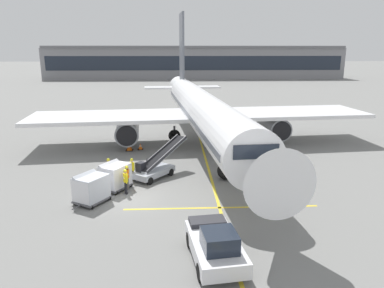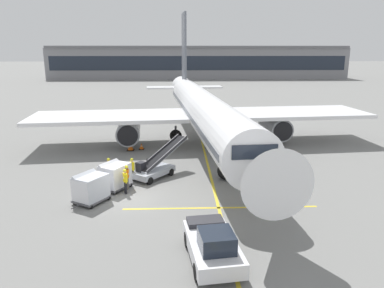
# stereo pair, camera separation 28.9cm
# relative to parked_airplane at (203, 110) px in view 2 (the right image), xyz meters

# --- Properties ---
(ground_plane) EXTENTS (600.00, 600.00, 0.00)m
(ground_plane) POSITION_rel_parked_airplane_xyz_m (-5.74, -14.58, -3.44)
(ground_plane) COLOR slate
(parked_airplane) EXTENTS (34.72, 44.12, 14.60)m
(parked_airplane) POSITION_rel_parked_airplane_xyz_m (0.00, 0.00, 0.00)
(parked_airplane) COLOR white
(parked_airplane) RESTS_ON ground
(belt_loader) EXTENTS (4.35, 5.03, 2.70)m
(belt_loader) POSITION_rel_parked_airplane_xyz_m (-4.27, -10.43, -2.62)
(belt_loader) COLOR #A3A8B2
(belt_loader) RESTS_ON ground
(baggage_cart_lead) EXTENTS (2.40, 2.74, 1.91)m
(baggage_cart_lead) POSITION_rel_parked_airplane_xyz_m (-6.97, -12.80, -2.45)
(baggage_cart_lead) COLOR #515156
(baggage_cart_lead) RESTS_ON ground
(baggage_cart_second) EXTENTS (2.40, 2.74, 1.91)m
(baggage_cart_second) POSITION_rel_parked_airplane_xyz_m (-8.09, -15.05, -2.45)
(baggage_cart_second) COLOR #515156
(baggage_cart_second) RESTS_ON ground
(pushback_tug) EXTENTS (2.65, 4.63, 1.83)m
(pushback_tug) POSITION_rel_parked_airplane_xyz_m (-0.94, -22.04, -2.62)
(pushback_tug) COLOR silver
(pushback_tug) RESTS_ON ground
(ground_crew_by_loader) EXTENTS (0.26, 0.57, 1.74)m
(ground_crew_by_loader) POSITION_rel_parked_airplane_xyz_m (-6.06, -12.94, -2.45)
(ground_crew_by_loader) COLOR #514C42
(ground_crew_by_loader) RESTS_ON ground
(ground_crew_by_carts) EXTENTS (0.27, 0.57, 1.74)m
(ground_crew_by_carts) POSITION_rel_parked_airplane_xyz_m (-7.65, -11.10, -2.45)
(ground_crew_by_carts) COLOR #514C42
(ground_crew_by_carts) RESTS_ON ground
(ground_crew_marshaller) EXTENTS (0.41, 0.49, 1.74)m
(ground_crew_marshaller) POSITION_rel_parked_airplane_xyz_m (-5.93, -11.19, -2.45)
(ground_crew_marshaller) COLOR #514C42
(ground_crew_marshaller) RESTS_ON ground
(ground_crew_wingwalker) EXTENTS (0.37, 0.53, 1.74)m
(ground_crew_wingwalker) POSITION_rel_parked_airplane_xyz_m (-6.08, -13.70, -2.45)
(ground_crew_wingwalker) COLOR black
(ground_crew_wingwalker) RESTS_ON ground
(safety_cone_engine_keepout) EXTENTS (0.53, 0.53, 0.61)m
(safety_cone_engine_keepout) POSITION_rel_parked_airplane_xyz_m (-6.14, -2.38, -3.15)
(safety_cone_engine_keepout) COLOR black
(safety_cone_engine_keepout) RESTS_ON ground
(safety_cone_wingtip) EXTENTS (0.70, 0.70, 0.78)m
(safety_cone_wingtip) POSITION_rel_parked_airplane_xyz_m (-7.17, -2.69, -3.06)
(safety_cone_wingtip) COLOR black
(safety_cone_wingtip) RESTS_ON ground
(apron_guidance_line_lead_in) EXTENTS (0.20, 110.00, 0.01)m
(apron_guidance_line_lead_in) POSITION_rel_parked_airplane_xyz_m (-0.03, -0.83, -3.44)
(apron_guidance_line_lead_in) COLOR yellow
(apron_guidance_line_lead_in) RESTS_ON ground
(apron_guidance_line_stop_bar) EXTENTS (12.00, 0.20, 0.01)m
(apron_guidance_line_stop_bar) POSITION_rel_parked_airplane_xyz_m (0.08, -16.24, -3.44)
(apron_guidance_line_stop_bar) COLOR yellow
(apron_guidance_line_stop_bar) RESTS_ON ground
(terminal_building) EXTENTS (99.56, 20.58, 10.79)m
(terminal_building) POSITION_rel_parked_airplane_xyz_m (4.05, 94.10, 1.90)
(terminal_building) COLOR gray
(terminal_building) RESTS_ON ground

